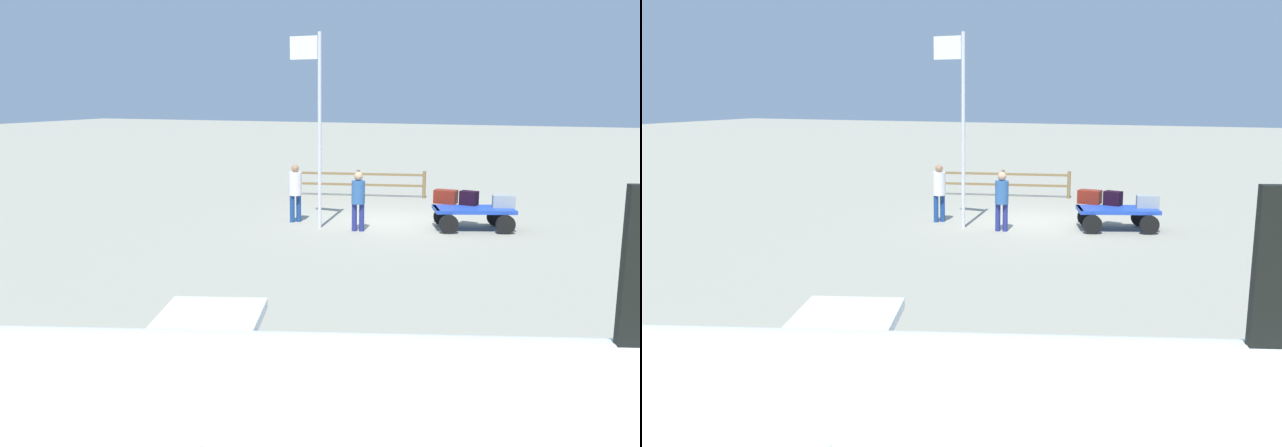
{
  "view_description": "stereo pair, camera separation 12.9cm",
  "coord_description": "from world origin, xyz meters",
  "views": [
    {
      "loc": [
        -5.16,
        18.57,
        3.72
      ],
      "look_at": [
        -0.1,
        6.0,
        1.05
      ],
      "focal_mm": 37.55,
      "sensor_mm": 36.0,
      "label": 1
    },
    {
      "loc": [
        -5.28,
        18.52,
        3.72
      ],
      "look_at": [
        -0.1,
        6.0,
        1.05
      ],
      "focal_mm": 37.55,
      "sensor_mm": 36.0,
      "label": 2
    }
  ],
  "objects": [
    {
      "name": "worker_lead",
      "position": [
        2.65,
        1.07,
        0.99
      ],
      "size": [
        0.53,
        0.53,
        1.67
      ],
      "color": "navy",
      "rests_on": "ground"
    },
    {
      "name": "worker_trailing",
      "position": [
        0.54,
        1.64,
        0.95
      ],
      "size": [
        0.43,
        0.43,
        1.62
      ],
      "color": "navy",
      "rests_on": "ground"
    },
    {
      "name": "suitcase_maroon",
      "position": [
        -1.47,
        -0.17,
        0.8
      ],
      "size": [
        0.65,
        0.43,
        0.38
      ],
      "color": "maroon",
      "rests_on": "luggage_cart"
    },
    {
      "name": "suitcase_tan",
      "position": [
        -3.08,
        -0.07,
        0.78
      ],
      "size": [
        0.65,
        0.44,
        0.34
      ],
      "color": "gray",
      "rests_on": "luggage_cart"
    },
    {
      "name": "suitcase_olive",
      "position": [
        -2.13,
        -0.13,
        0.81
      ],
      "size": [
        0.52,
        0.4,
        0.39
      ],
      "color": "black",
      "rests_on": "luggage_cart"
    },
    {
      "name": "flagpole",
      "position": [
        1.78,
        1.62,
        3.14
      ],
      "size": [
        0.93,
        0.11,
        5.29
      ],
      "color": "silver",
      "rests_on": "ground"
    },
    {
      "name": "airplane_near",
      "position": [
        -1.83,
        14.6,
        1.17
      ],
      "size": [
        9.5,
        5.29,
        3.08
      ],
      "color": "white",
      "rests_on": "ground"
    },
    {
      "name": "ground_plane",
      "position": [
        0.0,
        0.0,
        0.0
      ],
      "size": [
        120.0,
        120.0,
        0.0
      ],
      "primitive_type": "plane",
      "color": "gray"
    },
    {
      "name": "luggage_cart",
      "position": [
        -2.31,
        0.3,
        0.46
      ],
      "size": [
        2.38,
        1.85,
        0.61
      ],
      "color": "#1F42AF",
      "rests_on": "ground"
    },
    {
      "name": "wooden_fence",
      "position": [
        2.5,
        -4.17,
        0.57
      ],
      "size": [
        4.72,
        1.12,
        0.97
      ],
      "color": "brown",
      "rests_on": "ground"
    }
  ]
}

